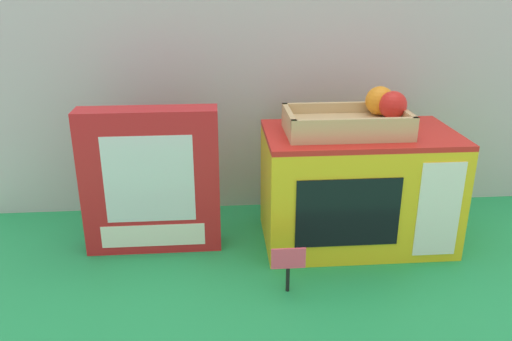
% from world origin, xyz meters
% --- Properties ---
extents(ground_plane, '(1.70, 1.70, 0.00)m').
position_xyz_m(ground_plane, '(0.00, 0.00, 0.00)').
color(ground_plane, '#219E54').
rests_on(ground_plane, ground).
extents(display_back_panel, '(1.61, 0.03, 0.73)m').
position_xyz_m(display_back_panel, '(0.00, 0.23, 0.36)').
color(display_back_panel, '#B7BABF').
rests_on(display_back_panel, ground).
extents(toy_microwave, '(0.44, 0.26, 0.27)m').
position_xyz_m(toy_microwave, '(0.16, 0.00, 0.14)').
color(toy_microwave, yellow).
rests_on(toy_microwave, ground).
extents(food_groups_crate, '(0.28, 0.16, 0.10)m').
position_xyz_m(food_groups_crate, '(0.16, -0.00, 0.31)').
color(food_groups_crate, tan).
rests_on(food_groups_crate, toy_microwave).
extents(cookie_set_box, '(0.31, 0.07, 0.34)m').
position_xyz_m(cookie_set_box, '(-0.32, 0.00, 0.17)').
color(cookie_set_box, red).
rests_on(cookie_set_box, ground).
extents(price_sign, '(0.07, 0.01, 0.10)m').
position_xyz_m(price_sign, '(-0.03, -0.21, 0.07)').
color(price_sign, black).
rests_on(price_sign, ground).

